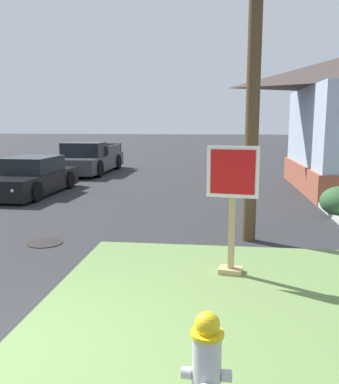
% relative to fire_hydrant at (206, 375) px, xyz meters
% --- Properties ---
extents(grass_corner_patch, '(5.03, 5.58, 0.08)m').
position_rel_fire_hydrant_xyz_m(grass_corner_patch, '(0.29, 2.07, -0.50)').
color(grass_corner_patch, '#668447').
rests_on(grass_corner_patch, ground).
extents(fire_hydrant, '(0.38, 0.34, 0.96)m').
position_rel_fire_hydrant_xyz_m(fire_hydrant, '(0.00, 0.00, 0.00)').
color(fire_hydrant, black).
rests_on(fire_hydrant, grass_corner_patch).
extents(stop_sign, '(0.77, 0.33, 1.99)m').
position_rel_fire_hydrant_xyz_m(stop_sign, '(0.26, 3.42, 0.52)').
color(stop_sign, tan).
rests_on(stop_sign, grass_corner_patch).
extents(manhole_cover, '(0.70, 0.70, 0.02)m').
position_rel_fire_hydrant_xyz_m(manhole_cover, '(-3.40, 4.87, -0.53)').
color(manhole_cover, black).
rests_on(manhole_cover, ground).
extents(parked_sedan_black, '(1.96, 4.34, 1.25)m').
position_rel_fire_hydrant_xyz_m(parked_sedan_black, '(-6.28, 10.45, 0.01)').
color(parked_sedan_black, black).
rests_on(parked_sedan_black, ground).
extents(pickup_truck_charcoal, '(2.21, 5.39, 1.48)m').
position_rel_fire_hydrant_xyz_m(pickup_truck_charcoal, '(-6.18, 16.44, 0.08)').
color(pickup_truck_charcoal, '#38383D').
rests_on(pickup_truck_charcoal, ground).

